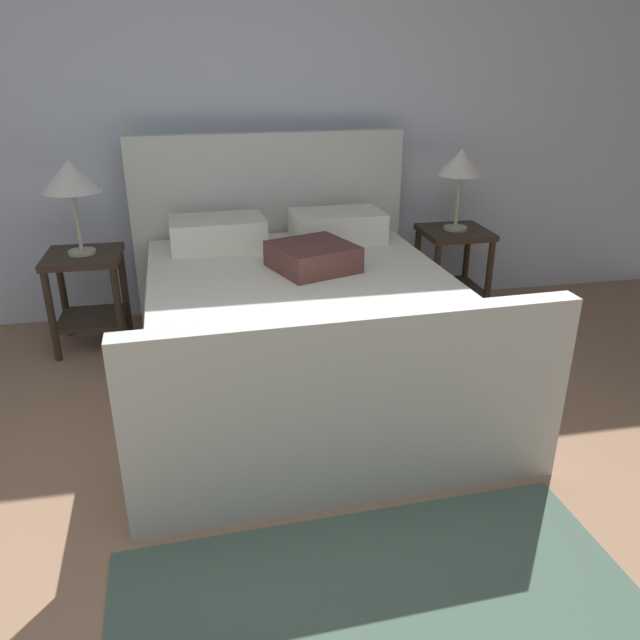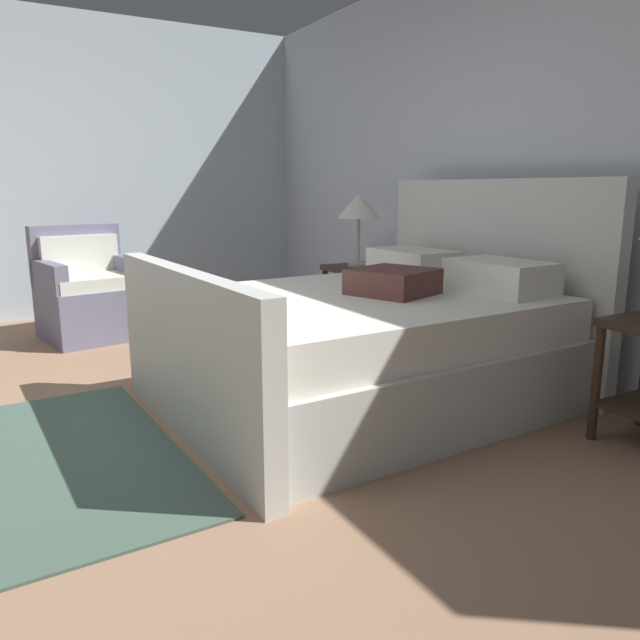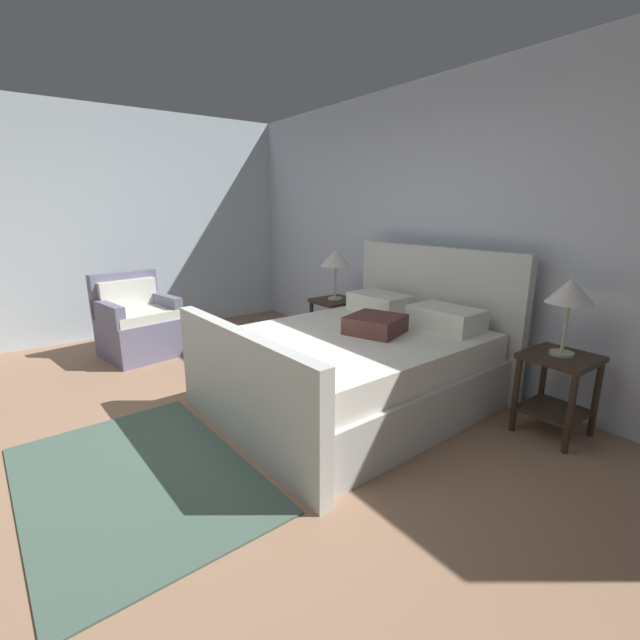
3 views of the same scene
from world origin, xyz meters
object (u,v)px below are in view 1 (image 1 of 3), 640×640
object	(u,v)px
nightstand_left	(87,285)
nightstand_right	(453,257)
bed	(301,321)
table_lamp_right	(461,164)
table_lamp_left	(71,178)

from	to	relation	value
nightstand_left	nightstand_right	bearing A→B (deg)	2.38
nightstand_right	nightstand_left	bearing A→B (deg)	-177.62
bed	table_lamp_right	xyz separation A→B (m)	(1.21, 0.81, 0.68)
table_lamp_right	nightstand_left	world-z (taller)	table_lamp_right
nightstand_left	table_lamp_left	world-z (taller)	table_lamp_left
bed	nightstand_right	xyz separation A→B (m)	(1.21, 0.81, 0.05)
nightstand_right	table_lamp_right	bearing A→B (deg)	0.00
nightstand_left	table_lamp_right	bearing A→B (deg)	2.38
nightstand_left	table_lamp_left	size ratio (longest dim) A/B	1.09
nightstand_right	table_lamp_left	distance (m)	2.50
bed	table_lamp_right	size ratio (longest dim) A/B	4.09
bed	nightstand_left	size ratio (longest dim) A/B	3.66
bed	nightstand_right	size ratio (longest dim) A/B	3.66
nightstand_right	table_lamp_left	bearing A→B (deg)	-177.62
nightstand_right	nightstand_left	world-z (taller)	same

